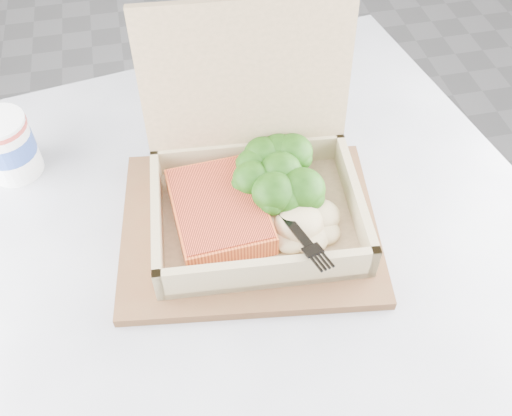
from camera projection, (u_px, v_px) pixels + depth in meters
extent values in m
cylinder|color=black|center=(247.00, 372.00, 0.98)|extent=(0.08, 0.08, 0.69)
cube|color=#B8BAC3|center=(243.00, 251.00, 0.70)|extent=(0.89, 0.89, 0.03)
cube|color=brown|center=(249.00, 226.00, 0.70)|extent=(0.34, 0.29, 0.01)
cube|color=tan|center=(257.00, 220.00, 0.69)|extent=(0.26, 0.21, 0.01)
cube|color=tan|center=(158.00, 220.00, 0.67)|extent=(0.03, 0.19, 0.05)
cube|color=tan|center=(354.00, 201.00, 0.69)|extent=(0.03, 0.19, 0.05)
cube|color=tan|center=(268.00, 274.00, 0.62)|extent=(0.25, 0.03, 0.05)
cube|color=tan|center=(248.00, 157.00, 0.74)|extent=(0.25, 0.03, 0.05)
cube|color=tan|center=(246.00, 78.00, 0.66)|extent=(0.25, 0.05, 0.19)
cube|color=orange|center=(219.00, 211.00, 0.68)|extent=(0.11, 0.15, 0.03)
ellipsoid|color=#C8B381|center=(298.00, 222.00, 0.66)|extent=(0.10, 0.08, 0.03)
cube|color=black|center=(270.00, 190.00, 0.68)|extent=(0.03, 0.10, 0.03)
cube|color=black|center=(298.00, 235.00, 0.64)|extent=(0.03, 0.04, 0.01)
cylinder|color=white|center=(8.00, 146.00, 0.74)|extent=(0.07, 0.07, 0.09)
cylinder|color=#2F4EAA|center=(7.00, 144.00, 0.73)|extent=(0.07, 0.07, 0.03)
cube|color=white|center=(192.00, 137.00, 0.81)|extent=(0.08, 0.15, 0.00)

